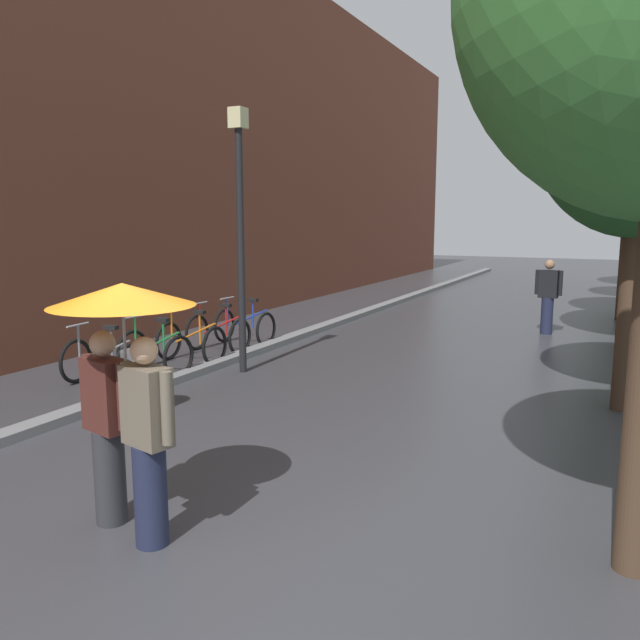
{
  "coord_description": "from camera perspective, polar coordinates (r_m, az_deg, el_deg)",
  "views": [
    {
      "loc": [
        3.13,
        -3.55,
        2.55
      ],
      "look_at": [
        -0.16,
        3.07,
        1.35
      ],
      "focal_mm": 35.2,
      "sensor_mm": 36.0,
      "label": 1
    }
  ],
  "objects": [
    {
      "name": "ground_plane",
      "position": [
        5.37,
        -13.97,
        -19.39
      ],
      "size": [
        80.0,
        80.0,
        0.0
      ],
      "primitive_type": "plane",
      "color": "#38383D"
    },
    {
      "name": "building_facade",
      "position": [
        18.99,
        -18.25,
        15.28
      ],
      "size": [
        8.0,
        36.0,
        9.42
      ],
      "primitive_type": "cube",
      "color": "brown",
      "rests_on": "ground"
    },
    {
      "name": "kerb_strip",
      "position": [
        15.16,
        1.35,
        -0.25
      ],
      "size": [
        0.3,
        36.0,
        0.12
      ],
      "primitive_type": "cube",
      "color": "slate",
      "rests_on": "ground"
    },
    {
      "name": "street_tree_3",
      "position": [
        17.52,
        26.56,
        12.32
      ],
      "size": [
        2.92,
        2.92,
        5.33
      ],
      "color": "#473323",
      "rests_on": "ground"
    },
    {
      "name": "street_tree_4",
      "position": [
        21.72,
        26.73,
        10.65
      ],
      "size": [
        2.44,
        2.44,
        4.94
      ],
      "color": "#473323",
      "rests_on": "ground"
    },
    {
      "name": "parked_bicycle_0",
      "position": [
        10.17,
        -19.2,
        -3.65
      ],
      "size": [
        1.13,
        0.79,
        0.96
      ],
      "color": "black",
      "rests_on": "ground"
    },
    {
      "name": "parked_bicycle_1",
      "position": [
        10.7,
        -14.77,
        -2.82
      ],
      "size": [
        1.12,
        0.76,
        0.96
      ],
      "color": "black",
      "rests_on": "ground"
    },
    {
      "name": "parked_bicycle_2",
      "position": [
        11.4,
        -11.64,
        -1.97
      ],
      "size": [
        1.08,
        0.7,
        0.96
      ],
      "color": "black",
      "rests_on": "ground"
    },
    {
      "name": "parked_bicycle_3",
      "position": [
        12.18,
        -9.26,
        -1.19
      ],
      "size": [
        1.1,
        0.73,
        0.96
      ],
      "color": "black",
      "rests_on": "ground"
    },
    {
      "name": "parked_bicycle_4",
      "position": [
        12.89,
        -6.85,
        -0.56
      ],
      "size": [
        1.09,
        0.72,
        0.96
      ],
      "color": "black",
      "rests_on": "ground"
    },
    {
      "name": "couple_under_umbrella",
      "position": [
        5.19,
        -17.32,
        -4.26
      ],
      "size": [
        1.14,
        1.13,
        2.06
      ],
      "color": "#2D2D33",
      "rests_on": "ground"
    },
    {
      "name": "street_lamp_post",
      "position": [
        10.36,
        -7.26,
        8.87
      ],
      "size": [
        0.24,
        0.24,
        4.28
      ],
      "color": "black",
      "rests_on": "ground"
    },
    {
      "name": "litter_bin",
      "position": [
        8.61,
        -16.14,
        -5.44
      ],
      "size": [
        0.44,
        0.44,
        0.85
      ],
      "primitive_type": "cylinder",
      "color": "#4C4C51",
      "rests_on": "ground"
    },
    {
      "name": "pedestrian_walking_midground",
      "position": [
        14.8,
        20.01,
        2.03
      ],
      "size": [
        0.59,
        0.26,
        1.66
      ],
      "color": "#1E233D",
      "rests_on": "ground"
    }
  ]
}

